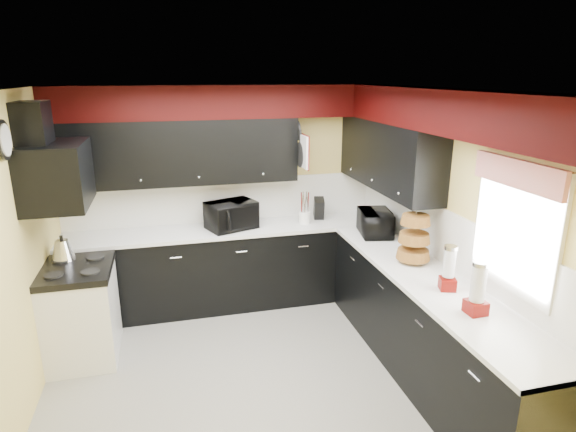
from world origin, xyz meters
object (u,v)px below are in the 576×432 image
(utensil_crock, at_px, (305,217))
(toaster_oven, at_px, (232,215))
(knife_block, at_px, (319,209))
(kettle, at_px, (63,250))
(microwave, at_px, (375,223))

(utensil_crock, bearing_deg, toaster_oven, 178.75)
(knife_block, height_order, kettle, knife_block)
(microwave, xyz_separation_m, kettle, (-3.15, 0.11, -0.05))
(utensil_crock, distance_m, knife_block, 0.25)
(microwave, bearing_deg, utensil_crock, 57.79)
(toaster_oven, relative_size, knife_block, 2.07)
(utensil_crock, xyz_separation_m, kettle, (-2.52, -0.48, 0.01))
(utensil_crock, distance_m, kettle, 2.57)
(microwave, distance_m, knife_block, 0.82)
(toaster_oven, height_order, microwave, toaster_oven)
(toaster_oven, xyz_separation_m, microwave, (1.47, -0.60, -0.02))
(toaster_oven, bearing_deg, kettle, 176.60)
(toaster_oven, xyz_separation_m, kettle, (-1.68, -0.50, -0.08))
(knife_block, bearing_deg, toaster_oven, -162.26)
(knife_block, xyz_separation_m, kettle, (-2.73, -0.60, -0.05))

